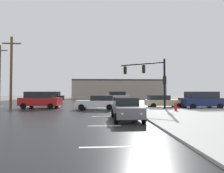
{
  "coord_description": "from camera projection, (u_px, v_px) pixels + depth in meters",
  "views": [
    {
      "loc": [
        -0.17,
        -24.51,
        2.05
      ],
      "look_at": [
        1.53,
        5.28,
        2.91
      ],
      "focal_mm": 28.31,
      "sensor_mm": 36.0,
      "label": 1
    }
  ],
  "objects": [
    {
      "name": "suv_black",
      "position": [
        50.0,
        97.0,
        33.16
      ],
      "size": [
        4.89,
        2.3,
        2.03
      ],
      "rotation": [
        0.0,
        0.0,
        3.11
      ],
      "color": "black",
      "rests_on": "road_asphalt"
    },
    {
      "name": "fire_hydrant",
      "position": [
        176.0,
        107.0,
        17.75
      ],
      "size": [
        0.48,
        0.26,
        0.79
      ],
      "color": "red",
      "rests_on": "sidewalk_corner"
    },
    {
      "name": "road_asphalt",
      "position": [
        103.0,
        106.0,
        24.41
      ],
      "size": [
        44.0,
        44.0,
        0.02
      ],
      "primitive_type": "cube",
      "color": "#232326",
      "rests_on": "ground_plane"
    },
    {
      "name": "lane_markings",
      "position": [
        112.0,
        107.0,
        23.1
      ],
      "size": [
        36.15,
        36.15,
        0.01
      ],
      "color": "silver",
      "rests_on": "road_asphalt"
    },
    {
      "name": "sedan_tan",
      "position": [
        162.0,
        101.0,
        21.75
      ],
      "size": [
        4.6,
        2.17,
        1.58
      ],
      "rotation": [
        0.0,
        0.0,
        -0.04
      ],
      "color": "tan",
      "rests_on": "road_asphalt"
    },
    {
      "name": "utility_pole_far",
      "position": [
        0.0,
        74.0,
        27.08
      ],
      "size": [
        2.2,
        0.28,
        9.2
      ],
      "color": "brown",
      "rests_on": "ground_plane"
    },
    {
      "name": "ground_plane",
      "position": [
        103.0,
        106.0,
        24.41
      ],
      "size": [
        120.0,
        120.0,
        0.0
      ],
      "primitive_type": "plane",
      "color": "slate"
    },
    {
      "name": "suv_red",
      "position": [
        41.0,
        99.0,
        21.68
      ],
      "size": [
        4.99,
        2.6,
        2.03
      ],
      "rotation": [
        0.0,
        0.0,
        3.03
      ],
      "color": "#B21919",
      "rests_on": "road_asphalt"
    },
    {
      "name": "traffic_signal_mast",
      "position": [
        151.0,
        75.0,
        20.59
      ],
      "size": [
        4.75,
        3.14,
        5.62
      ],
      "rotation": [
        0.0,
        0.0,
        2.58
      ],
      "color": "black",
      "rests_on": "sidewalk_corner"
    },
    {
      "name": "snow_strip_curbside",
      "position": [
        146.0,
        108.0,
        20.71
      ],
      "size": [
        4.0,
        1.6,
        0.06
      ],
      "primitive_type": "cube",
      "color": "white",
      "rests_on": "sidewalk_corner"
    },
    {
      "name": "suv_navy",
      "position": [
        201.0,
        100.0,
        20.83
      ],
      "size": [
        4.92,
        2.38,
        2.03
      ],
      "rotation": [
        0.0,
        0.0,
        0.05
      ],
      "color": "#141E47",
      "rests_on": "road_asphalt"
    },
    {
      "name": "utility_pole_mid",
      "position": [
        11.0,
        71.0,
        21.01
      ],
      "size": [
        2.2,
        0.28,
        8.62
      ],
      "color": "brown",
      "rests_on": "ground_plane"
    },
    {
      "name": "suv_silver",
      "position": [
        117.0,
        96.0,
        37.78
      ],
      "size": [
        4.96,
        2.51,
        2.03
      ],
      "rotation": [
        0.0,
        0.0,
        3.23
      ],
      "color": "#B7BABF",
      "rests_on": "road_asphalt"
    },
    {
      "name": "strip_building_background",
      "position": [
        118.0,
        89.0,
        54.14
      ],
      "size": [
        27.16,
        8.0,
        5.63
      ],
      "color": "gray",
      "rests_on": "ground_plane"
    },
    {
      "name": "sedan_grey",
      "position": [
        126.0,
        108.0,
        13.0
      ],
      "size": [
        2.03,
        4.54,
        1.58
      ],
      "rotation": [
        0.0,
        0.0,
        -1.57
      ],
      "color": "slate",
      "rests_on": "road_asphalt"
    },
    {
      "name": "sedan_white",
      "position": [
        98.0,
        102.0,
        20.08
      ],
      "size": [
        4.64,
        2.3,
        1.58
      ],
      "rotation": [
        0.0,
        0.0,
        3.06
      ],
      "color": "white",
      "rests_on": "road_asphalt"
    }
  ]
}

